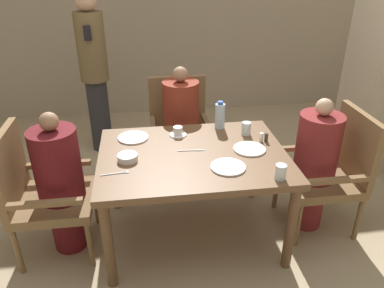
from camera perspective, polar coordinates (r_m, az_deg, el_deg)
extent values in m
plane|color=tan|center=(3.07, 0.13, -13.35)|extent=(16.00, 16.00, 0.00)
cube|color=tan|center=(5.00, -4.40, 20.34)|extent=(8.00, 0.06, 2.80)
cube|color=brown|center=(2.67, 0.15, -1.92)|extent=(1.33, 0.99, 0.05)
cylinder|color=brown|center=(2.52, -12.64, -14.88)|extent=(0.07, 0.07, 0.67)
cylinder|color=brown|center=(2.67, 14.81, -12.31)|extent=(0.07, 0.07, 0.67)
cylinder|color=brown|center=(3.22, -11.74, -4.46)|extent=(0.07, 0.07, 0.67)
cylinder|color=brown|center=(3.34, 9.43, -2.98)|extent=(0.07, 0.07, 0.67)
cube|color=brown|center=(2.88, -20.12, -8.10)|extent=(0.54, 0.54, 0.07)
cube|color=brown|center=(2.80, -26.08, -3.32)|extent=(0.05, 0.54, 0.51)
cube|color=brown|center=(3.00, -19.76, -2.93)|extent=(0.49, 0.04, 0.04)
cube|color=brown|center=(2.59, -21.64, -8.46)|extent=(0.49, 0.04, 0.04)
cylinder|color=brown|center=(3.15, -14.39, -8.75)|extent=(0.04, 0.04, 0.38)
cylinder|color=brown|center=(2.78, -15.26, -14.55)|extent=(0.04, 0.04, 0.38)
cylinder|color=brown|center=(3.25, -22.93, -9.02)|extent=(0.04, 0.04, 0.38)
cylinder|color=brown|center=(2.89, -25.05, -14.59)|extent=(0.04, 0.04, 0.38)
cylinder|color=#5B1419|center=(2.97, -18.39, -11.04)|extent=(0.24, 0.24, 0.45)
cylinder|color=#5B1419|center=(2.71, -19.87, -2.98)|extent=(0.32, 0.32, 0.52)
sphere|color=#997051|center=(2.57, -20.98, 3.21)|extent=(0.13, 0.13, 0.13)
cube|color=brown|center=(3.52, -1.75, 0.54)|extent=(0.54, 0.54, 0.07)
cube|color=brown|center=(3.64, -2.26, 6.42)|extent=(0.54, 0.05, 0.51)
cube|color=brown|center=(3.49, 2.31, 3.07)|extent=(0.04, 0.49, 0.04)
cube|color=brown|center=(3.44, -5.94, 2.58)|extent=(0.04, 0.49, 0.04)
cylinder|color=brown|center=(3.46, 2.73, -4.30)|extent=(0.04, 0.04, 0.38)
cylinder|color=brown|center=(3.41, -5.28, -4.88)|extent=(0.04, 0.04, 0.38)
cylinder|color=brown|center=(3.87, 1.45, -0.61)|extent=(0.04, 0.04, 0.38)
cylinder|color=brown|center=(3.83, -5.69, -1.07)|extent=(0.04, 0.04, 0.38)
cylinder|color=maroon|center=(3.56, -1.60, -2.60)|extent=(0.24, 0.24, 0.45)
cylinder|color=maroon|center=(3.34, -1.71, 4.90)|extent=(0.32, 0.32, 0.56)
sphere|color=#997051|center=(3.22, -1.79, 10.57)|extent=(0.13, 0.13, 0.13)
cube|color=brown|center=(3.09, 18.80, -5.17)|extent=(0.54, 0.54, 0.07)
cube|color=brown|center=(3.08, 23.80, -0.07)|extent=(0.05, 0.54, 0.51)
cube|color=brown|center=(2.83, 21.37, -5.16)|extent=(0.49, 0.04, 0.04)
cube|color=brown|center=(3.21, 17.35, -0.48)|extent=(0.49, 0.04, 0.04)
cylinder|color=brown|center=(2.95, 15.83, -11.77)|extent=(0.04, 0.04, 0.38)
cylinder|color=brown|center=(3.31, 12.69, -6.66)|extent=(0.04, 0.04, 0.38)
cylinder|color=brown|center=(3.16, 24.02, -10.42)|extent=(0.04, 0.04, 0.38)
cylinder|color=brown|center=(3.49, 20.17, -5.80)|extent=(0.04, 0.04, 0.38)
cylinder|color=maroon|center=(3.17, 17.30, -8.16)|extent=(0.24, 0.24, 0.45)
cylinder|color=maroon|center=(2.93, 18.58, -0.45)|extent=(0.32, 0.32, 0.51)
sphere|color=tan|center=(2.80, 19.54, 5.33)|extent=(0.12, 0.12, 0.12)
cylinder|color=#2D2D33|center=(4.23, -13.89, 4.29)|extent=(0.22, 0.22, 0.80)
cylinder|color=brown|center=(4.01, -15.09, 14.07)|extent=(0.29, 0.29, 0.68)
cube|color=black|center=(3.81, -15.67, 15.96)|extent=(0.07, 0.01, 0.14)
cylinder|color=white|center=(2.90, -8.95, 0.99)|extent=(0.24, 0.24, 0.01)
cylinder|color=white|center=(2.49, 5.52, -3.49)|extent=(0.24, 0.24, 0.01)
cylinder|color=white|center=(2.74, 8.72, -0.70)|extent=(0.24, 0.24, 0.01)
cylinder|color=white|center=(2.92, -2.15, 1.44)|extent=(0.13, 0.13, 0.01)
cylinder|color=white|center=(2.91, -2.16, 2.06)|extent=(0.07, 0.07, 0.06)
cylinder|color=white|center=(2.60, -9.79, -2.03)|extent=(0.14, 0.14, 0.04)
cylinder|color=silver|center=(3.01, 4.27, 4.27)|extent=(0.08, 0.08, 0.20)
cylinder|color=#3359B2|center=(2.97, 4.34, 6.28)|extent=(0.04, 0.04, 0.02)
cylinder|color=silver|center=(2.40, 13.34, -4.19)|extent=(0.07, 0.07, 0.10)
cylinder|color=silver|center=(2.94, 8.26, 2.36)|extent=(0.07, 0.07, 0.10)
cylinder|color=white|center=(2.85, 10.50, 1.02)|extent=(0.03, 0.03, 0.07)
cylinder|color=#4C3D2D|center=(2.86, 11.24, 1.03)|extent=(0.03, 0.03, 0.07)
cube|color=silver|center=(2.47, -11.93, -4.47)|extent=(0.16, 0.03, 0.00)
cube|color=silver|center=(2.47, -10.05, -4.24)|extent=(0.04, 0.03, 0.00)
cube|color=silver|center=(2.69, -0.44, -0.99)|extent=(0.16, 0.02, 0.00)
cube|color=silver|center=(2.69, 1.28, -0.93)|extent=(0.06, 0.02, 0.00)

